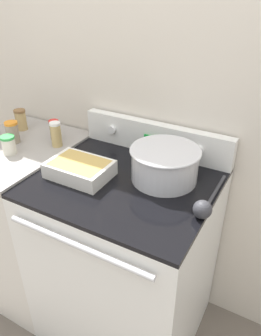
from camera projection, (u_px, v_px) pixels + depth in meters
kitchen_wall at (163, 84)px, 1.48m from camera, size 8.00×0.05×2.50m
stove_range at (125, 260)px, 1.61m from camera, size 0.75×0.68×0.93m
control_panel at (156, 138)px, 1.56m from camera, size 0.75×0.07×0.15m
side_counter at (29, 219)px, 1.88m from camera, size 0.53×0.65×0.94m
mixing_bowl at (165, 163)px, 1.35m from camera, size 0.29×0.29×0.14m
casserole_dish at (80, 168)px, 1.39m from camera, size 0.26×0.19×0.07m
ladle at (204, 207)px, 1.17m from camera, size 0.07×0.33×0.07m
spice_jar_white_cap at (56, 134)px, 1.60m from camera, size 0.05×0.05×0.12m
spice_jar_red_cap at (54, 129)px, 1.68m from camera, size 0.05×0.05×0.10m
spice_jar_green_cap at (9, 145)px, 1.54m from camera, size 0.07×0.07×0.09m
spice_jar_orange_cap at (13, 132)px, 1.64m from camera, size 0.06×0.06×0.11m
spice_jar_brown_cap at (21, 120)px, 1.78m from camera, size 0.06×0.06×0.11m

